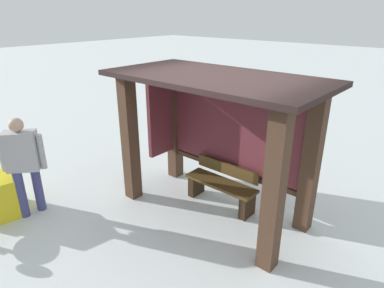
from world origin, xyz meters
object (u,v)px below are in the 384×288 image
object	(u,v)px
person_walking	(23,160)
bus_shelter	(215,119)
grit_bin	(2,195)
bench_left_inside	(222,186)

from	to	relation	value
person_walking	bus_shelter	bearing A→B (deg)	45.32
grit_bin	bus_shelter	bearing A→B (deg)	44.59
bus_shelter	bench_left_inside	bearing A→B (deg)	57.76
bus_shelter	grit_bin	size ratio (longest dim) A/B	4.60
person_walking	grit_bin	xyz separation A→B (m)	(-0.35, -0.30, -0.63)
person_walking	grit_bin	bearing A→B (deg)	-140.11
bench_left_inside	person_walking	distance (m)	3.15
person_walking	grit_bin	world-z (taller)	person_walking
person_walking	grit_bin	distance (m)	0.78
bench_left_inside	person_walking	world-z (taller)	person_walking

